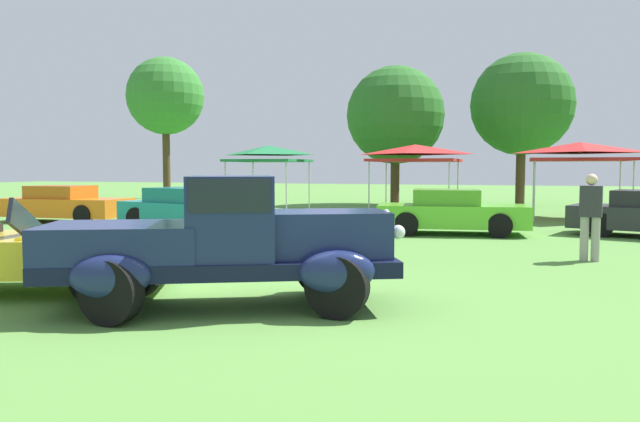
% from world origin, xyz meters
% --- Properties ---
extents(ground_plane, '(120.00, 120.00, 0.00)m').
position_xyz_m(ground_plane, '(0.00, 0.00, 0.00)').
color(ground_plane, '#568C3D').
extents(feature_pickup_truck, '(4.58, 3.20, 1.70)m').
position_xyz_m(feature_pickup_truck, '(-0.15, -0.32, 0.87)').
color(feature_pickup_truck, black).
rests_on(feature_pickup_truck, ground_plane).
extents(neighbor_convertible, '(4.82, 3.38, 1.40)m').
position_xyz_m(neighbor_convertible, '(-3.47, -0.40, 0.58)').
color(neighbor_convertible, yellow).
rests_on(neighbor_convertible, ground_plane).
extents(show_car_orange, '(4.29, 1.88, 1.22)m').
position_xyz_m(show_car_orange, '(-11.10, 9.22, 0.60)').
color(show_car_orange, orange).
rests_on(show_car_orange, ground_plane).
extents(show_car_teal, '(4.50, 2.70, 1.22)m').
position_xyz_m(show_car_teal, '(-6.10, 8.54, 0.60)').
color(show_car_teal, teal).
rests_on(show_car_teal, ground_plane).
extents(show_car_lime, '(4.18, 2.23, 1.22)m').
position_xyz_m(show_car_lime, '(1.55, 9.60, 0.60)').
color(show_car_lime, '#60C62D').
rests_on(show_car_lime, ground_plane).
extents(spectator_between_cars, '(0.43, 0.30, 1.69)m').
position_xyz_m(spectator_between_cars, '(4.68, 5.50, 0.91)').
color(spectator_between_cars, '#9E998E').
rests_on(spectator_between_cars, ground_plane).
extents(canopy_tent_left_field, '(2.84, 2.84, 2.71)m').
position_xyz_m(canopy_tent_left_field, '(-6.36, 15.37, 2.42)').
color(canopy_tent_left_field, '#B7B7BC').
rests_on(canopy_tent_left_field, ground_plane).
extents(canopy_tent_center_field, '(3.25, 3.25, 2.71)m').
position_xyz_m(canopy_tent_center_field, '(-0.58, 16.22, 2.42)').
color(canopy_tent_center_field, '#B7B7BC').
rests_on(canopy_tent_center_field, ground_plane).
extents(canopy_tent_right_field, '(3.32, 3.32, 2.71)m').
position_xyz_m(canopy_tent_right_field, '(5.24, 15.88, 2.42)').
color(canopy_tent_right_field, '#B7B7BC').
rests_on(canopy_tent_right_field, ground_plane).
extents(treeline_far_left, '(4.59, 4.59, 8.39)m').
position_xyz_m(treeline_far_left, '(-17.05, 24.64, 6.06)').
color(treeline_far_left, '#47331E').
rests_on(treeline_far_left, ground_plane).
extents(treeline_mid_left, '(4.80, 4.80, 6.81)m').
position_xyz_m(treeline_mid_left, '(-2.69, 22.58, 4.39)').
color(treeline_mid_left, '#47331E').
rests_on(treeline_mid_left, ground_plane).
extents(treeline_center, '(4.88, 4.88, 7.30)m').
position_xyz_m(treeline_center, '(3.20, 23.86, 4.84)').
color(treeline_center, '#47331E').
rests_on(treeline_center, ground_plane).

